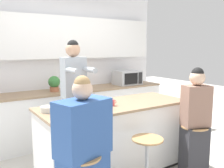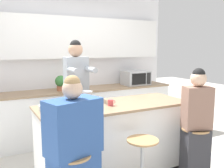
% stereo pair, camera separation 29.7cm
% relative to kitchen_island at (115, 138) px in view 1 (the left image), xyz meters
% --- Properties ---
extents(wall_back, '(4.09, 0.22, 2.70)m').
position_rel_kitchen_island_xyz_m(wall_back, '(0.00, 1.76, 1.07)').
color(wall_back, white).
rests_on(wall_back, ground_plane).
extents(back_counter, '(3.79, 0.62, 0.90)m').
position_rel_kitchen_island_xyz_m(back_counter, '(0.00, 1.46, -0.02)').
color(back_counter, white).
rests_on(back_counter, ground_plane).
extents(kitchen_island, '(1.99, 0.78, 0.93)m').
position_rel_kitchen_island_xyz_m(kitchen_island, '(0.00, 0.00, 0.00)').
color(kitchen_island, black).
rests_on(kitchen_island, ground_plane).
extents(bar_stool_center, '(0.38, 0.38, 0.66)m').
position_rel_kitchen_island_xyz_m(bar_stool_center, '(0.00, -0.64, -0.13)').
color(bar_stool_center, tan).
rests_on(bar_stool_center, ground_plane).
extents(bar_stool_rightmost, '(0.38, 0.38, 0.66)m').
position_rel_kitchen_island_xyz_m(bar_stool_rightmost, '(0.80, -0.63, -0.13)').
color(bar_stool_rightmost, tan).
rests_on(bar_stool_rightmost, ground_plane).
extents(person_cooking, '(0.34, 0.55, 1.75)m').
position_rel_kitchen_island_xyz_m(person_cooking, '(-0.30, 0.61, 0.43)').
color(person_cooking, '#383842').
rests_on(person_cooking, ground_plane).
extents(person_wrapped_blanket, '(0.56, 0.41, 1.40)m').
position_rel_kitchen_island_xyz_m(person_wrapped_blanket, '(-0.78, -0.63, 0.19)').
color(person_wrapped_blanket, '#2D5193').
rests_on(person_wrapped_blanket, ground_plane).
extents(person_seated_near, '(0.38, 0.35, 1.41)m').
position_rel_kitchen_island_xyz_m(person_seated_near, '(0.80, -0.63, 0.19)').
color(person_seated_near, '#333338').
rests_on(person_seated_near, ground_plane).
extents(cooking_pot, '(0.29, 0.20, 0.16)m').
position_rel_kitchen_island_xyz_m(cooking_pot, '(-0.33, 0.21, 0.54)').
color(cooking_pot, '#B7BABC').
rests_on(cooking_pot, kitchen_island).
extents(fruit_bowl, '(0.17, 0.17, 0.06)m').
position_rel_kitchen_island_xyz_m(fruit_bowl, '(-0.86, 0.08, 0.49)').
color(fruit_bowl, silver).
rests_on(fruit_bowl, kitchen_island).
extents(coffee_cup_near, '(0.11, 0.07, 0.09)m').
position_rel_kitchen_island_xyz_m(coffee_cup_near, '(-0.57, -0.23, 0.50)').
color(coffee_cup_near, orange).
rests_on(coffee_cup_near, kitchen_island).
extents(coffee_cup_far, '(0.10, 0.07, 0.08)m').
position_rel_kitchen_island_xyz_m(coffee_cup_far, '(-0.09, -0.06, 0.50)').
color(coffee_cup_far, '#DB4C51').
rests_on(coffee_cup_far, kitchen_island).
extents(juice_carton, '(0.08, 0.08, 0.17)m').
position_rel_kitchen_island_xyz_m(juice_carton, '(-0.52, -0.01, 0.54)').
color(juice_carton, '#7A428E').
rests_on(juice_carton, kitchen_island).
extents(microwave, '(0.51, 0.39, 0.28)m').
position_rel_kitchen_island_xyz_m(microwave, '(1.25, 1.43, 0.57)').
color(microwave, '#B2B5B7').
rests_on(microwave, back_counter).
extents(potted_plant, '(0.20, 0.20, 0.27)m').
position_rel_kitchen_island_xyz_m(potted_plant, '(-0.28, 1.46, 0.57)').
color(potted_plant, '#A86042').
rests_on(potted_plant, back_counter).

